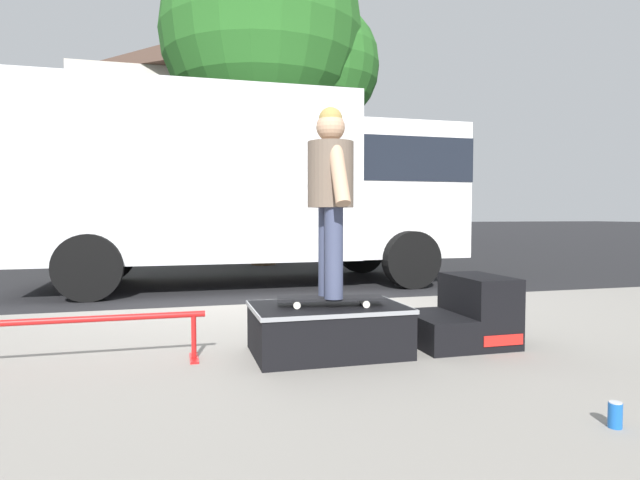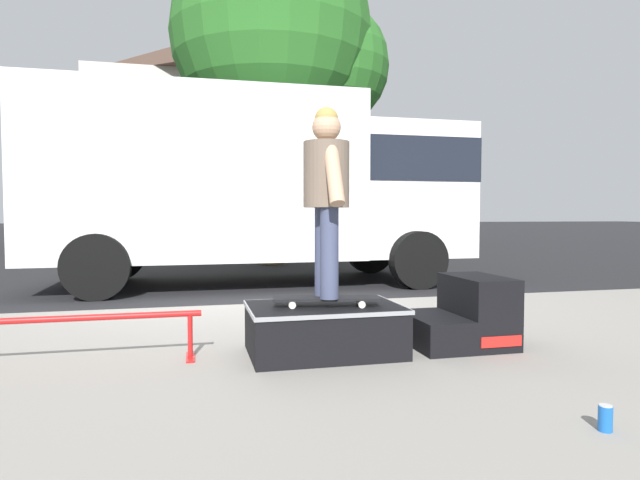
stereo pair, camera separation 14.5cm
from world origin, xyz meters
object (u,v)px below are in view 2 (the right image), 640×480
(kicker_ramp, at_px, (464,317))
(skateboard, at_px, (326,299))
(skate_box, at_px, (324,328))
(grind_rail, at_px, (75,327))
(street_tree_main, at_px, (284,44))
(skater_kid, at_px, (326,186))
(box_truck, at_px, (260,182))
(soda_can, at_px, (605,418))

(kicker_ramp, relative_size, skateboard, 0.94)
(skate_box, xyz_separation_m, grind_rail, (-1.74, 0.10, 0.07))
(skateboard, bearing_deg, street_tree_main, 82.38)
(kicker_ramp, xyz_separation_m, street_tree_main, (-0.01, 8.40, 4.70))
(grind_rail, relative_size, skater_kid, 1.23)
(box_truck, bearing_deg, soda_can, -83.09)
(box_truck, bearing_deg, street_tree_main, 73.66)
(skater_kid, bearing_deg, grind_rail, 174.91)
(grind_rail, xyz_separation_m, street_tree_main, (2.87, 8.29, 4.66))
(soda_can, relative_size, street_tree_main, 0.02)
(skate_box, height_order, street_tree_main, street_tree_main)
(grind_rail, distance_m, skateboard, 1.75)
(skater_kid, bearing_deg, soda_can, -59.70)
(grind_rail, bearing_deg, kicker_ramp, -2.05)
(skate_box, relative_size, street_tree_main, 0.15)
(skate_box, distance_m, street_tree_main, 9.70)
(skate_box, bearing_deg, box_truck, 88.30)
(skate_box, bearing_deg, grind_rail, 176.61)
(grind_rail, height_order, street_tree_main, street_tree_main)
(soda_can, xyz_separation_m, street_tree_main, (0.17, 10.09, 4.86))
(soda_can, xyz_separation_m, box_truck, (-0.82, 6.73, 1.52))
(skate_box, distance_m, skater_kid, 1.05)
(grind_rail, bearing_deg, skateboard, -5.09)
(soda_can, bearing_deg, kicker_ramp, 83.83)
(skateboard, bearing_deg, skate_box, 94.53)
(skateboard, bearing_deg, kicker_ramp, 2.59)
(kicker_ramp, height_order, soda_can, kicker_ramp)
(skateboard, xyz_separation_m, skater_kid, (-0.00, 0.00, 0.82))
(skater_kid, distance_m, street_tree_main, 9.29)
(skate_box, relative_size, soda_can, 8.93)
(box_truck, bearing_deg, skater_kid, -91.64)
(box_truck, bearing_deg, skateboard, -91.64)
(skateboard, height_order, skater_kid, skater_kid)
(box_truck, bearing_deg, skate_box, -91.70)
(skater_kid, relative_size, street_tree_main, 0.18)
(skate_box, relative_size, skater_kid, 0.82)
(street_tree_main, bearing_deg, kicker_ramp, -89.91)
(kicker_ramp, height_order, skateboard, kicker_ramp)
(kicker_ramp, bearing_deg, street_tree_main, 90.09)
(kicker_ramp, relative_size, street_tree_main, 0.10)
(skateboard, distance_m, soda_can, 1.94)
(skate_box, bearing_deg, soda_can, -60.37)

